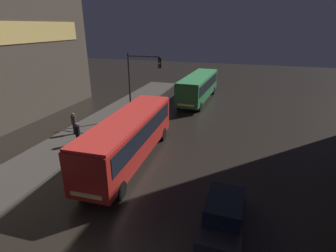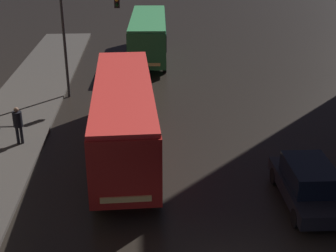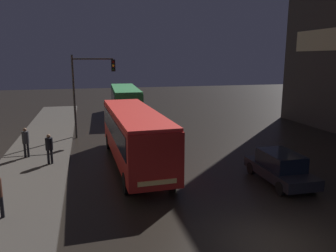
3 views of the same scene
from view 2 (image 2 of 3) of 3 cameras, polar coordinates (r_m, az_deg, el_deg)
name	(u,v)px [view 2 (image 2 of 3)]	position (r m, az deg, el deg)	size (l,w,h in m)	color
bus_near	(124,111)	(19.93, -5.41, 1.83)	(2.79, 10.81, 3.20)	#AD1E19
bus_far	(148,33)	(35.50, -2.42, 11.31)	(3.02, 10.81, 3.09)	#236B38
car_taxi	(308,184)	(17.43, 16.74, -6.76)	(1.90, 4.28, 1.55)	black
pedestrian_far	(18,122)	(21.79, -17.84, 0.49)	(0.42, 0.42, 1.74)	black
traffic_light_main	(83,23)	(26.77, -10.34, 12.23)	(3.24, 0.35, 6.34)	#2D2D2D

